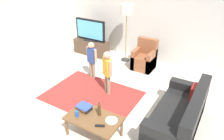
% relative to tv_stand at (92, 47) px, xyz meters
% --- Properties ---
extents(ground, '(7.80, 7.80, 0.00)m').
position_rel_tv_stand_xyz_m(ground, '(1.83, -2.30, -0.24)').
color(ground, beige).
extents(wall_back, '(6.00, 0.12, 2.70)m').
position_rel_tv_stand_xyz_m(wall_back, '(1.83, 0.70, 1.11)').
color(wall_back, silver).
rests_on(wall_back, ground).
extents(wall_left, '(0.12, 6.00, 2.70)m').
position_rel_tv_stand_xyz_m(wall_left, '(-1.17, -2.30, 1.11)').
color(wall_left, silver).
rests_on(wall_left, ground).
extents(area_rug, '(2.20, 1.60, 0.01)m').
position_rel_tv_stand_xyz_m(area_rug, '(1.46, -2.04, -0.24)').
color(area_rug, '#9E2D28').
rests_on(area_rug, ground).
extents(tv_stand, '(1.20, 0.44, 0.50)m').
position_rel_tv_stand_xyz_m(tv_stand, '(0.00, 0.00, 0.00)').
color(tv_stand, '#4C3828').
rests_on(tv_stand, ground).
extents(tv, '(1.10, 0.28, 0.71)m').
position_rel_tv_stand_xyz_m(tv, '(0.00, -0.02, 0.60)').
color(tv, black).
rests_on(tv, tv_stand).
extents(couch, '(0.80, 1.80, 0.86)m').
position_rel_tv_stand_xyz_m(couch, '(3.60, -2.08, 0.05)').
color(couch, black).
rests_on(couch, ground).
extents(armchair, '(0.60, 0.60, 0.90)m').
position_rel_tv_stand_xyz_m(armchair, '(1.98, -0.04, 0.05)').
color(armchair, brown).
rests_on(armchair, ground).
extents(floor_lamp, '(0.36, 0.36, 1.78)m').
position_rel_tv_stand_xyz_m(floor_lamp, '(1.23, 0.15, 1.30)').
color(floor_lamp, '#262626').
rests_on(floor_lamp, ground).
extents(child_near_tv, '(0.35, 0.17, 1.05)m').
position_rel_tv_stand_xyz_m(child_near_tv, '(0.97, -1.32, 0.39)').
color(child_near_tv, gray).
rests_on(child_near_tv, ground).
extents(child_center, '(0.33, 0.23, 1.11)m').
position_rel_tv_stand_xyz_m(child_center, '(1.73, -1.75, 0.42)').
color(child_center, gray).
rests_on(child_center, ground).
extents(coffee_table, '(1.00, 0.60, 0.42)m').
position_rel_tv_stand_xyz_m(coffee_table, '(2.26, -3.07, 0.13)').
color(coffee_table, brown).
rests_on(coffee_table, ground).
extents(book_stack, '(0.29, 0.23, 0.09)m').
position_rel_tv_stand_xyz_m(book_stack, '(1.97, -2.97, 0.22)').
color(book_stack, black).
rests_on(book_stack, coffee_table).
extents(bottle, '(0.06, 0.06, 0.30)m').
position_rel_tv_stand_xyz_m(bottle, '(2.31, -2.95, 0.30)').
color(bottle, '#4C3319').
rests_on(bottle, coffee_table).
extents(tv_remote, '(0.17, 0.12, 0.02)m').
position_rel_tv_stand_xyz_m(tv_remote, '(2.48, -3.19, 0.19)').
color(tv_remote, black).
rests_on(tv_remote, coffee_table).
extents(soda_can, '(0.07, 0.07, 0.12)m').
position_rel_tv_stand_xyz_m(soda_can, '(1.98, -3.19, 0.24)').
color(soda_can, '#2659B2').
rests_on(soda_can, coffee_table).
extents(plate, '(0.22, 0.22, 0.02)m').
position_rel_tv_stand_xyz_m(plate, '(2.58, -2.97, 0.18)').
color(plate, white).
rests_on(plate, coffee_table).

